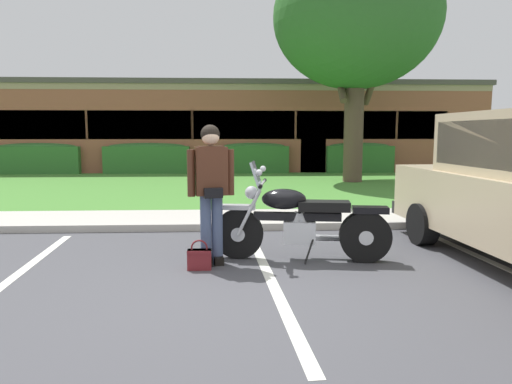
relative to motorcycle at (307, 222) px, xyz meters
The scene contains 15 objects.
ground_plane 1.19m from the motorcycle, 125.94° to the right, with size 140.00×140.00×0.00m, color #424247.
curb_strip 2.03m from the motorcycle, 108.76° to the left, with size 60.00×0.20×0.12m, color #B7B2A8.
concrete_walk 2.83m from the motorcycle, 103.15° to the left, with size 60.00×1.50×0.08m, color #B7B2A8.
grass_lawn 7.96m from the motorcycle, 94.60° to the left, with size 60.00×8.89×0.06m, color #478433.
stall_stripe_0 3.49m from the motorcycle, 168.67° to the right, with size 0.12×4.40×0.01m, color silver.
stall_stripe_1 0.99m from the motorcycle, 128.16° to the right, with size 0.12×4.40×0.01m, color silver.
motorcycle is the anchor object (origin of this frame).
rider_person 1.31m from the motorcycle, behind, with size 0.56×0.35×1.70m.
handbag 1.43m from the motorcycle, 165.25° to the right, with size 0.28×0.13×0.36m.
shade_tree 10.42m from the motorcycle, 72.02° to the left, with size 5.15×5.15×7.34m.
hedge_left 15.05m from the motorcycle, 124.00° to the left, with size 3.25×0.90×1.24m.
hedge_center_left 13.18m from the motorcycle, 108.87° to the left, with size 3.28×0.90×1.24m.
hedge_center_right 12.48m from the motorcycle, 90.51° to the left, with size 2.65×0.90×1.24m.
hedge_right 13.11m from the motorcycle, 72.06° to the left, with size 2.64×0.90×1.24m.
brick_building 18.16m from the motorcycle, 97.97° to the left, with size 23.84×11.31×3.68m.
Camera 1 is at (-0.29, -4.79, 1.60)m, focal length 32.32 mm.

